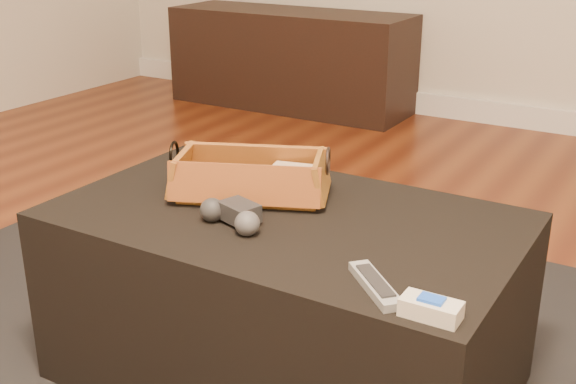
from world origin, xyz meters
The scene contains 9 objects.
baseboard centered at (0.00, 2.73, 0.06)m, with size 5.00×0.04×0.12m, color white.
media_cabinet centered at (-1.16, 2.51, 0.27)m, with size 1.38×0.45×0.54m, color black.
ottoman centered at (0.18, 0.22, 0.22)m, with size 1.00×0.60×0.42m, color black.
tv_remote centered at (0.05, 0.25, 0.45)m, with size 0.19×0.04×0.02m, color black.
cloth_bundle centered at (0.14, 0.33, 0.47)m, with size 0.10×0.07×0.05m, color #CBAE8D.
wicker_basket centered at (0.06, 0.27, 0.47)m, with size 0.39×0.31×0.12m.
game_controller centered at (0.13, 0.11, 0.46)m, with size 0.16×0.11×0.05m.
silver_remote centered at (0.49, 0.01, 0.44)m, with size 0.14×0.14×0.02m.
cream_gadget centered at (0.61, -0.03, 0.45)m, with size 0.10×0.05×0.04m.
Camera 1 is at (0.93, -1.02, 1.03)m, focal length 45.00 mm.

